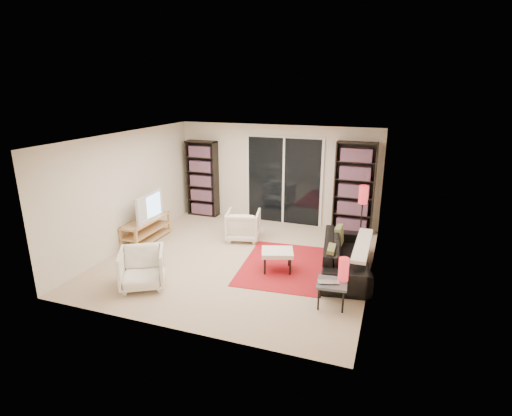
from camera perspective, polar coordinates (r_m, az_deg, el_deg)
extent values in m
plane|color=beige|center=(7.97, -2.44, -7.31)|extent=(5.00, 5.00, 0.00)
cube|color=silver|center=(9.84, 2.94, 4.84)|extent=(5.00, 0.02, 2.40)
cube|color=silver|center=(5.45, -12.53, -5.95)|extent=(5.00, 0.02, 2.40)
cube|color=silver|center=(8.77, -17.88, 2.49)|extent=(0.02, 5.00, 2.40)
cube|color=silver|center=(7.03, 16.68, -0.95)|extent=(0.02, 5.00, 2.40)
cube|color=white|center=(7.30, -2.68, 10.08)|extent=(5.00, 5.00, 0.02)
cube|color=white|center=(9.79, 4.00, 3.85)|extent=(1.92, 0.06, 2.16)
cube|color=black|center=(9.75, 3.95, 3.81)|extent=(1.80, 0.02, 2.10)
cube|color=white|center=(9.75, 3.93, 3.80)|extent=(0.05, 0.02, 2.10)
cube|color=black|center=(10.46, -7.64, 4.19)|extent=(0.80, 0.30, 1.95)
cube|color=#A22941|center=(10.44, -7.69, 4.16)|extent=(0.70, 0.22, 1.85)
cube|color=black|center=(9.36, 13.85, 2.77)|extent=(0.90, 0.30, 2.10)
cube|color=#A22941|center=(9.34, 13.84, 2.74)|extent=(0.80, 0.22, 2.00)
cube|color=tan|center=(9.01, -15.47, -1.70)|extent=(0.43, 1.34, 0.04)
cube|color=tan|center=(9.09, -15.36, -3.08)|extent=(0.43, 1.34, 0.03)
cube|color=tan|center=(9.15, -15.27, -4.19)|extent=(0.43, 1.34, 0.04)
cube|color=tan|center=(8.72, -18.68, -4.24)|extent=(0.05, 0.05, 0.50)
cube|color=tan|center=(9.67, -14.16, -1.74)|extent=(0.05, 0.05, 0.50)
cube|color=tan|center=(8.51, -16.72, -4.59)|extent=(0.05, 0.05, 0.50)
cube|color=tan|center=(9.48, -12.31, -2.00)|extent=(0.05, 0.05, 0.50)
imported|color=black|center=(8.91, -15.53, 0.21)|extent=(0.21, 1.04, 0.59)
cube|color=#AE171E|center=(7.71, 4.08, -8.18)|extent=(1.73, 2.23, 0.01)
imported|color=black|center=(7.54, 12.78, -6.67)|extent=(1.11, 2.19, 0.61)
imported|color=white|center=(8.85, -1.83, -2.45)|extent=(0.85, 0.87, 0.66)
imported|color=white|center=(7.09, -15.97, -8.27)|extent=(0.99, 1.00, 0.67)
cube|color=white|center=(7.37, 3.07, -6.37)|extent=(0.69, 0.62, 0.08)
cylinder|color=black|center=(7.28, 1.26, -8.38)|extent=(0.04, 0.04, 0.32)
cylinder|color=black|center=(7.62, 1.28, -7.17)|extent=(0.04, 0.04, 0.32)
cylinder|color=black|center=(7.29, 4.89, -8.40)|extent=(0.04, 0.04, 0.32)
cylinder|color=black|center=(7.63, 4.74, -7.19)|extent=(0.04, 0.04, 0.32)
cube|color=#494A4F|center=(6.36, 10.82, -10.51)|extent=(0.50, 0.50, 0.04)
cylinder|color=black|center=(6.30, 8.91, -12.67)|extent=(0.03, 0.03, 0.38)
cylinder|color=black|center=(6.62, 9.21, -11.12)|extent=(0.03, 0.03, 0.38)
cylinder|color=black|center=(6.28, 12.32, -12.93)|extent=(0.03, 0.03, 0.38)
cylinder|color=black|center=(6.60, 12.44, -11.37)|extent=(0.03, 0.03, 0.38)
imported|color=silver|center=(6.26, 10.37, -10.60)|extent=(0.37, 0.29, 0.03)
cylinder|color=red|center=(6.36, 12.40, -8.54)|extent=(0.16, 0.16, 0.37)
cylinder|color=black|center=(8.72, 14.49, -5.54)|extent=(0.21, 0.21, 0.03)
cylinder|color=black|center=(8.54, 14.74, -2.46)|extent=(0.03, 0.03, 1.03)
cylinder|color=red|center=(8.35, 15.08, 1.86)|extent=(0.18, 0.18, 0.37)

